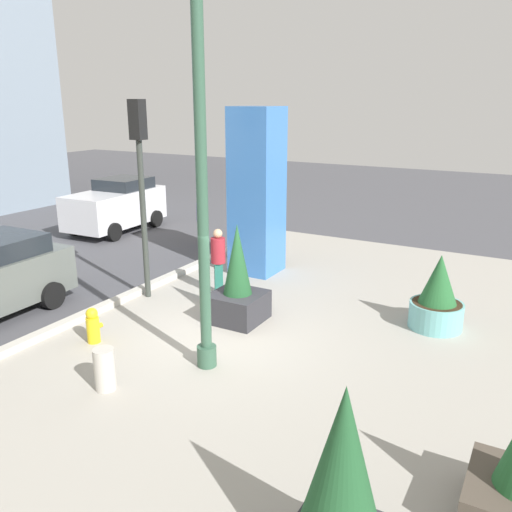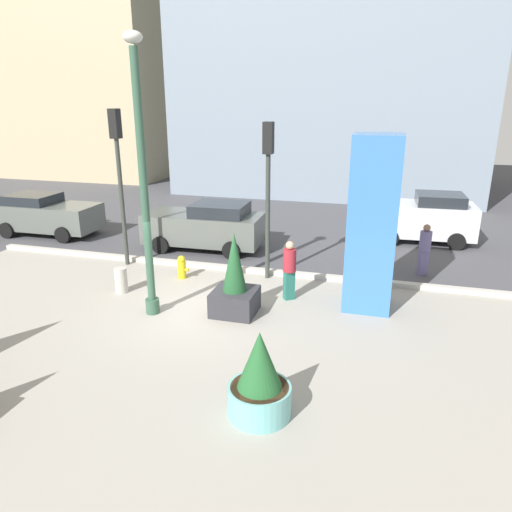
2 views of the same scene
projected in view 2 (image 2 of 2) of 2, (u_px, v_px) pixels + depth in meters
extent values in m
plane|color=#47474C|center=(244.00, 263.00, 16.42)|extent=(60.00, 60.00, 0.00)
cube|color=#9E998E|center=(168.00, 345.00, 10.94)|extent=(18.00, 10.00, 0.02)
cube|color=#B7B2A8|center=(236.00, 269.00, 15.59)|extent=(18.00, 0.24, 0.16)
cylinder|color=#335642|center=(153.00, 306.00, 12.51)|extent=(0.36, 0.36, 0.40)
cylinder|color=#335642|center=(144.00, 191.00, 11.55)|extent=(0.20, 0.20, 6.49)
ellipsoid|color=silver|center=(133.00, 37.00, 10.47)|extent=(0.44, 0.44, 0.28)
cube|color=#3870BC|center=(372.00, 225.00, 12.25)|extent=(1.22, 1.22, 4.57)
cylinder|color=#6BB2B2|center=(260.00, 400.00, 8.46)|extent=(1.13, 1.13, 0.58)
cylinder|color=#382819|center=(260.00, 387.00, 8.37)|extent=(1.04, 1.04, 0.04)
cone|color=#235B2D|center=(260.00, 360.00, 8.20)|extent=(0.80, 0.80, 1.07)
cube|color=#2D2D33|center=(235.00, 302.00, 12.48)|extent=(1.12, 1.12, 0.65)
cylinder|color=#382819|center=(235.00, 291.00, 12.38)|extent=(1.06, 1.06, 0.04)
cone|color=#1E4C28|center=(234.00, 262.00, 12.13)|extent=(0.63, 0.63, 1.57)
cylinder|color=gold|center=(182.00, 270.00, 14.90)|extent=(0.26, 0.26, 0.55)
sphere|color=gold|center=(181.00, 259.00, 14.79)|extent=(0.24, 0.24, 0.24)
cylinder|color=gold|center=(187.00, 270.00, 14.85)|extent=(0.12, 0.10, 0.10)
cylinder|color=#B2ADA3|center=(121.00, 280.00, 13.79)|extent=(0.36, 0.36, 0.75)
cylinder|color=#333833|center=(268.00, 218.00, 14.42)|extent=(0.14, 0.14, 3.85)
cube|color=black|center=(268.00, 138.00, 13.67)|extent=(0.28, 0.32, 0.90)
sphere|color=green|center=(270.00, 147.00, 13.91)|extent=(0.18, 0.18, 0.18)
cylinder|color=#333833|center=(122.00, 204.00, 15.58)|extent=(0.14, 0.14, 4.19)
cube|color=black|center=(115.00, 124.00, 14.77)|extent=(0.28, 0.32, 0.90)
sphere|color=red|center=(119.00, 132.00, 15.01)|extent=(0.18, 0.18, 0.18)
cube|color=#565B56|center=(48.00, 216.00, 19.57)|extent=(4.24, 1.85, 1.02)
cube|color=#1E2328|center=(32.00, 199.00, 19.51)|extent=(1.92, 1.61, 0.38)
cylinder|color=black|center=(90.00, 224.00, 20.22)|extent=(0.64, 0.23, 0.64)
cylinder|color=black|center=(63.00, 235.00, 18.57)|extent=(0.64, 0.23, 0.64)
cylinder|color=black|center=(37.00, 220.00, 20.87)|extent=(0.64, 0.23, 0.64)
cylinder|color=black|center=(7.00, 230.00, 19.22)|extent=(0.64, 0.23, 0.64)
cube|color=#565B56|center=(204.00, 228.00, 17.72)|extent=(4.39, 2.00, 1.05)
cube|color=#1E2328|center=(220.00, 209.00, 17.33)|extent=(2.00, 1.70, 0.44)
cylinder|color=black|center=(161.00, 245.00, 17.32)|extent=(0.65, 0.24, 0.64)
cylinder|color=black|center=(180.00, 231.00, 19.04)|extent=(0.65, 0.24, 0.64)
cylinder|color=black|center=(231.00, 250.00, 16.70)|extent=(0.65, 0.24, 0.64)
cylinder|color=black|center=(245.00, 236.00, 18.42)|extent=(0.65, 0.24, 0.64)
cube|color=silver|center=(422.00, 219.00, 18.63)|extent=(3.94, 2.01, 1.23)
cube|color=#1E2328|center=(440.00, 199.00, 18.24)|extent=(1.81, 1.69, 0.41)
cylinder|color=black|center=(390.00, 238.00, 18.21)|extent=(0.65, 0.25, 0.64)
cylinder|color=black|center=(388.00, 226.00, 19.90)|extent=(0.65, 0.25, 0.64)
cylinder|color=black|center=(456.00, 242.00, 17.71)|extent=(0.65, 0.25, 0.64)
cylinder|color=black|center=(449.00, 229.00, 19.40)|extent=(0.65, 0.25, 0.64)
cube|color=#236656|center=(289.00, 285.00, 13.31)|extent=(0.34, 0.33, 0.84)
cylinder|color=maroon|center=(290.00, 260.00, 13.07)|extent=(0.50, 0.50, 0.63)
sphere|color=tan|center=(290.00, 245.00, 12.94)|extent=(0.23, 0.23, 0.23)
cube|color=slate|center=(423.00, 263.00, 15.17)|extent=(0.34, 0.31, 0.83)
cylinder|color=slate|center=(425.00, 241.00, 14.94)|extent=(0.49, 0.49, 0.62)
sphere|color=#8C664C|center=(427.00, 228.00, 14.80)|extent=(0.22, 0.22, 0.22)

